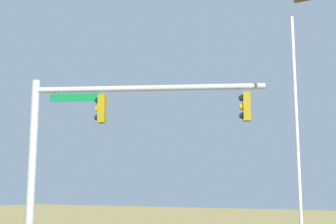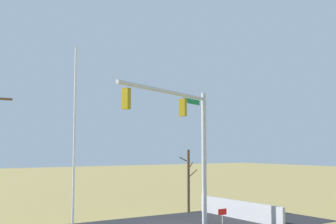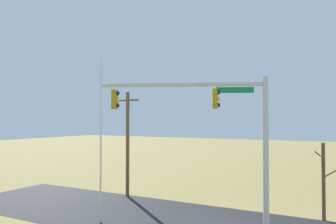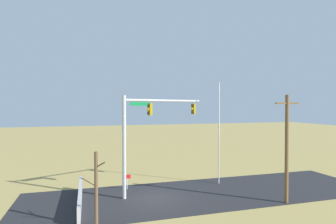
{
  "view_description": "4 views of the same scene",
  "coord_description": "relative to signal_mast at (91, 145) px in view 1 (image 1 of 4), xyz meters",
  "views": [
    {
      "loc": [
        -9.34,
        11.06,
        3.93
      ],
      "look_at": [
        -1.75,
        -2.74,
        6.56
      ],
      "focal_mm": 49.35,
      "sensor_mm": 36.0,
      "label": 1
    },
    {
      "loc": [
        -13.03,
        -20.38,
        4.4
      ],
      "look_at": [
        -1.16,
        -2.01,
        6.29
      ],
      "focal_mm": 45.39,
      "sensor_mm": 36.0,
      "label": 2
    },
    {
      "loc": [
        5.81,
        -16.59,
        5.61
      ],
      "look_at": [
        -1.95,
        -2.36,
        6.01
      ],
      "focal_mm": 35.6,
      "sensor_mm": 36.0,
      "label": 3
    },
    {
      "loc": [
        5.01,
        20.16,
        6.89
      ],
      "look_at": [
        -1.61,
        -2.39,
        6.39
      ],
      "focal_mm": 29.87,
      "sensor_mm": 36.0,
      "label": 4
    }
  ],
  "objects": [
    {
      "name": "signal_mast",
      "position": [
        0.0,
        0.0,
        0.0
      ],
      "size": [
        7.43,
        3.43,
        7.68
      ],
      "color": "#B2B5BA",
      "rests_on": "ground_plane"
    },
    {
      "name": "flagpole",
      "position": [
        -6.72,
        -0.85,
        -0.88
      ],
      "size": [
        0.1,
        0.1,
        9.01
      ],
      "primitive_type": "cylinder",
      "color": "silver",
      "rests_on": "ground_plane"
    }
  ]
}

